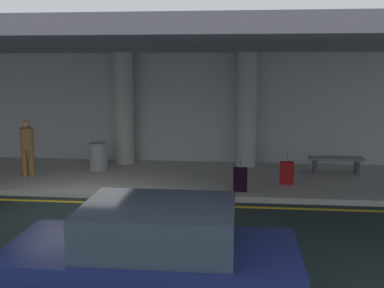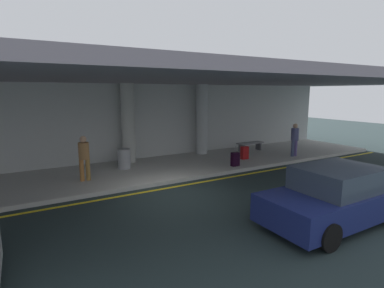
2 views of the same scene
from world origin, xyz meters
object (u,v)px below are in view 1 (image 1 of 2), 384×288
Objects in this scene: bench_metal at (336,162)px; trash_bin_steel at (99,156)px; support_column_left_mid at (247,110)px; traveler_with_luggage at (27,144)px; support_column_far_left at (124,109)px; suitcase_upright_secondary at (287,173)px; car_navy at (154,258)px; suitcase_upright_primary at (240,179)px.

trash_bin_steel is (-7.30, -0.30, 0.07)m from bench_metal.
support_column_left_mid is 2.17× the size of traveler_with_luggage.
support_column_far_left reaches higher than trash_bin_steel.
suitcase_upright_secondary is 2.17m from bench_metal.
car_navy is 5.84m from suitcase_upright_primary.
support_column_far_left is 6.92m from bench_metal.
traveler_with_luggage is at bearing -150.01° from trash_bin_steel.
support_column_left_mid reaches higher than traveler_with_luggage.
support_column_left_mid is 2.28× the size of bench_metal.
trash_bin_steel is at bearing 155.53° from suitcase_upright_primary.
support_column_far_left is at bearing 141.26° from suitcase_upright_primary.
car_navy is 9.05m from bench_metal.
suitcase_upright_primary is at bearing -93.26° from support_column_left_mid.
traveler_with_luggage is (-5.00, 6.72, 0.40)m from car_navy.
suitcase_upright_secondary is at bearing 35.55° from suitcase_upright_primary.
trash_bin_steel reaches higher than bench_metal.
support_column_far_left is 5.77m from suitcase_upright_secondary.
suitcase_upright_primary is (6.22, -1.01, -0.65)m from traveler_with_luggage.
bench_metal is at bearing -6.56° from support_column_far_left.
suitcase_upright_primary reaches higher than bench_metal.
bench_metal is (1.61, 1.46, 0.04)m from suitcase_upright_secondary.
car_navy reaches higher than suitcase_upright_primary.
support_column_far_left is 4.06× the size of suitcase_upright_primary.
traveler_with_luggage is (-6.39, -2.11, -0.86)m from support_column_left_mid.
support_column_far_left is 3.31m from traveler_with_luggage.
support_column_left_mid reaches higher than suitcase_upright_primary.
car_navy is at bearing -67.64° from trash_bin_steel.
car_navy is 4.56× the size of suitcase_upright_primary.
support_column_far_left is 4.29× the size of trash_bin_steel.
suitcase_upright_secondary is (1.28, 0.90, 0.00)m from suitcase_upright_primary.
car_navy is (-1.39, -8.84, -1.26)m from support_column_left_mid.
bench_metal is at bearing 28.12° from suitcase_upright_secondary.
suitcase_upright_secondary is (7.50, -0.12, -0.65)m from traveler_with_luggage.
support_column_left_mid reaches higher than car_navy.
suitcase_upright_primary is 3.73m from bench_metal.
support_column_far_left is 4.06× the size of suitcase_upright_secondary.
support_column_left_mid is at bearing 0.00° from support_column_far_left.
suitcase_upright_secondary reaches higher than bench_metal.
car_navy is at bearing -98.95° from support_column_left_mid.
traveler_with_luggage is 2.16m from trash_bin_steel.
suitcase_upright_primary and suitcase_upright_secondary have the same top height.
support_column_far_left is 1.86m from trash_bin_steel.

